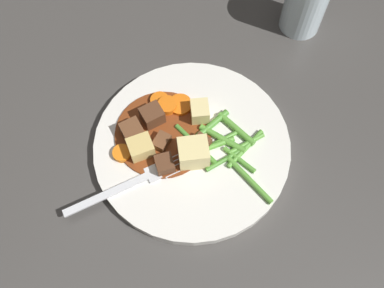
{
  "coord_description": "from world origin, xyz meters",
  "views": [
    {
      "loc": [
        -0.09,
        0.23,
        0.55
      ],
      "look_at": [
        0.0,
        0.0,
        0.02
      ],
      "focal_mm": 40.28,
      "sensor_mm": 36.0,
      "label": 1
    }
  ],
  "objects_px": {
    "potato_chunk_0": "(193,153)",
    "meat_chunk_3": "(162,142)",
    "carrot_slice_1": "(168,106)",
    "fork": "(132,183)",
    "carrot_slice_0": "(180,105)",
    "meat_chunk_2": "(133,132)",
    "meat_chunk_1": "(165,164)",
    "carrot_slice_2": "(160,101)",
    "meat_chunk_0": "(202,141)",
    "carrot_slice_3": "(122,153)",
    "dinner_plate": "(192,147)",
    "potato_chunk_1": "(200,112)",
    "meat_chunk_4": "(152,116)",
    "water_glass": "(307,0)",
    "potato_chunk_2": "(141,148)"
  },
  "relations": [
    {
      "from": "dinner_plate",
      "to": "water_glass",
      "type": "bearing_deg",
      "value": -106.64
    },
    {
      "from": "carrot_slice_0",
      "to": "potato_chunk_2",
      "type": "bearing_deg",
      "value": 75.15
    },
    {
      "from": "dinner_plate",
      "to": "meat_chunk_1",
      "type": "relative_size",
      "value": 10.89
    },
    {
      "from": "meat_chunk_0",
      "to": "meat_chunk_4",
      "type": "relative_size",
      "value": 0.82
    },
    {
      "from": "carrot_slice_2",
      "to": "meat_chunk_0",
      "type": "height_order",
      "value": "meat_chunk_0"
    },
    {
      "from": "potato_chunk_1",
      "to": "meat_chunk_4",
      "type": "height_order",
      "value": "same"
    },
    {
      "from": "carrot_slice_2",
      "to": "potato_chunk_1",
      "type": "xyz_separation_m",
      "value": [
        -0.06,
        0.0,
        0.01
      ]
    },
    {
      "from": "meat_chunk_0",
      "to": "potato_chunk_0",
      "type": "bearing_deg",
      "value": 82.01
    },
    {
      "from": "carrot_slice_1",
      "to": "potato_chunk_0",
      "type": "xyz_separation_m",
      "value": [
        -0.06,
        0.06,
        0.01
      ]
    },
    {
      "from": "carrot_slice_1",
      "to": "fork",
      "type": "xyz_separation_m",
      "value": [
        -0.0,
        0.12,
        -0.0
      ]
    },
    {
      "from": "dinner_plate",
      "to": "meat_chunk_3",
      "type": "bearing_deg",
      "value": 22.25
    },
    {
      "from": "carrot_slice_0",
      "to": "potato_chunk_0",
      "type": "height_order",
      "value": "potato_chunk_0"
    },
    {
      "from": "carrot_slice_2",
      "to": "meat_chunk_4",
      "type": "bearing_deg",
      "value": 94.48
    },
    {
      "from": "carrot_slice_0",
      "to": "carrot_slice_2",
      "type": "bearing_deg",
      "value": 8.44
    },
    {
      "from": "meat_chunk_4",
      "to": "carrot_slice_0",
      "type": "bearing_deg",
      "value": -128.16
    },
    {
      "from": "dinner_plate",
      "to": "carrot_slice_1",
      "type": "height_order",
      "value": "carrot_slice_1"
    },
    {
      "from": "carrot_slice_1",
      "to": "meat_chunk_0",
      "type": "height_order",
      "value": "meat_chunk_0"
    },
    {
      "from": "carrot_slice_3",
      "to": "meat_chunk_3",
      "type": "xyz_separation_m",
      "value": [
        -0.04,
        -0.03,
        0.0
      ]
    },
    {
      "from": "carrot_slice_0",
      "to": "meat_chunk_1",
      "type": "xyz_separation_m",
      "value": [
        -0.02,
        0.09,
        0.01
      ]
    },
    {
      "from": "carrot_slice_3",
      "to": "fork",
      "type": "height_order",
      "value": "carrot_slice_3"
    },
    {
      "from": "dinner_plate",
      "to": "carrot_slice_3",
      "type": "relative_size",
      "value": 10.75
    },
    {
      "from": "carrot_slice_3",
      "to": "meat_chunk_4",
      "type": "relative_size",
      "value": 0.88
    },
    {
      "from": "dinner_plate",
      "to": "carrot_slice_3",
      "type": "height_order",
      "value": "carrot_slice_3"
    },
    {
      "from": "meat_chunk_0",
      "to": "meat_chunk_4",
      "type": "height_order",
      "value": "meat_chunk_4"
    },
    {
      "from": "potato_chunk_0",
      "to": "meat_chunk_1",
      "type": "xyz_separation_m",
      "value": [
        0.03,
        0.03,
        -0.01
      ]
    },
    {
      "from": "carrot_slice_0",
      "to": "water_glass",
      "type": "height_order",
      "value": "water_glass"
    },
    {
      "from": "meat_chunk_1",
      "to": "carrot_slice_0",
      "type": "bearing_deg",
      "value": -80.42
    },
    {
      "from": "carrot_slice_0",
      "to": "meat_chunk_3",
      "type": "xyz_separation_m",
      "value": [
        0.0,
        0.06,
        0.0
      ]
    },
    {
      "from": "carrot_slice_0",
      "to": "meat_chunk_2",
      "type": "relative_size",
      "value": 1.06
    },
    {
      "from": "carrot_slice_2",
      "to": "meat_chunk_4",
      "type": "distance_m",
      "value": 0.03
    },
    {
      "from": "potato_chunk_0",
      "to": "meat_chunk_0",
      "type": "distance_m",
      "value": 0.03
    },
    {
      "from": "carrot_slice_1",
      "to": "potato_chunk_1",
      "type": "xyz_separation_m",
      "value": [
        -0.05,
        -0.0,
        0.01
      ]
    },
    {
      "from": "meat_chunk_2",
      "to": "carrot_slice_3",
      "type": "bearing_deg",
      "value": 84.71
    },
    {
      "from": "potato_chunk_1",
      "to": "meat_chunk_2",
      "type": "distance_m",
      "value": 0.1
    },
    {
      "from": "meat_chunk_3",
      "to": "meat_chunk_1",
      "type": "bearing_deg",
      "value": 119.82
    },
    {
      "from": "potato_chunk_0",
      "to": "meat_chunk_3",
      "type": "bearing_deg",
      "value": -4.49
    },
    {
      "from": "carrot_slice_0",
      "to": "carrot_slice_1",
      "type": "bearing_deg",
      "value": 29.29
    },
    {
      "from": "potato_chunk_0",
      "to": "potato_chunk_1",
      "type": "height_order",
      "value": "potato_chunk_0"
    },
    {
      "from": "meat_chunk_2",
      "to": "meat_chunk_0",
      "type": "bearing_deg",
      "value": -166.12
    },
    {
      "from": "potato_chunk_2",
      "to": "meat_chunk_3",
      "type": "height_order",
      "value": "potato_chunk_2"
    },
    {
      "from": "fork",
      "to": "meat_chunk_1",
      "type": "bearing_deg",
      "value": -130.08
    },
    {
      "from": "carrot_slice_2",
      "to": "carrot_slice_3",
      "type": "height_order",
      "value": "same"
    },
    {
      "from": "meat_chunk_1",
      "to": "dinner_plate",
      "type": "bearing_deg",
      "value": -115.37
    },
    {
      "from": "potato_chunk_0",
      "to": "carrot_slice_3",
      "type": "bearing_deg",
      "value": 17.94
    },
    {
      "from": "carrot_slice_0",
      "to": "carrot_slice_2",
      "type": "height_order",
      "value": "same"
    },
    {
      "from": "meat_chunk_2",
      "to": "meat_chunk_4",
      "type": "bearing_deg",
      "value": -115.11
    },
    {
      "from": "carrot_slice_0",
      "to": "meat_chunk_4",
      "type": "relative_size",
      "value": 1.16
    },
    {
      "from": "carrot_slice_0",
      "to": "carrot_slice_3",
      "type": "xyz_separation_m",
      "value": [
        0.05,
        0.1,
        -0.0
      ]
    },
    {
      "from": "potato_chunk_2",
      "to": "meat_chunk_1",
      "type": "bearing_deg",
      "value": 166.47
    },
    {
      "from": "potato_chunk_0",
      "to": "meat_chunk_1",
      "type": "distance_m",
      "value": 0.04
    }
  ]
}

